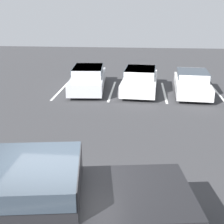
# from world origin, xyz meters

# --- Properties ---
(stall_stripe_a) EXTENTS (0.12, 4.32, 0.01)m
(stall_stripe_a) POSITION_xyz_m (-2.86, 11.41, 0.00)
(stall_stripe_a) COLOR white
(stall_stripe_a) RESTS_ON ground_plane
(stall_stripe_b) EXTENTS (0.12, 4.32, 0.01)m
(stall_stripe_b) POSITION_xyz_m (0.03, 11.41, 0.00)
(stall_stripe_b) COLOR white
(stall_stripe_b) RESTS_ON ground_plane
(stall_stripe_c) EXTENTS (0.12, 4.32, 0.01)m
(stall_stripe_c) POSITION_xyz_m (2.93, 11.41, 0.00)
(stall_stripe_c) COLOR white
(stall_stripe_c) RESTS_ON ground_plane
(stall_stripe_d) EXTENTS (0.12, 4.32, 0.01)m
(stall_stripe_d) POSITION_xyz_m (5.83, 11.41, 0.00)
(stall_stripe_d) COLOR white
(stall_stripe_d) RESTS_ON ground_plane
(pickup_truck) EXTENTS (6.04, 2.92, 1.81)m
(pickup_truck) POSITION_xyz_m (-0.21, -0.48, 0.91)
(pickup_truck) COLOR black
(pickup_truck) RESTS_ON ground_plane
(parked_sedan_a) EXTENTS (2.12, 4.88, 1.28)m
(parked_sedan_a) POSITION_xyz_m (-1.35, 11.65, 0.68)
(parked_sedan_a) COLOR #B7BABF
(parked_sedan_a) RESTS_ON ground_plane
(parked_sedan_b) EXTENTS (2.06, 4.54, 1.28)m
(parked_sedan_b) POSITION_xyz_m (1.58, 11.49, 0.68)
(parked_sedan_b) COLOR silver
(parked_sedan_b) RESTS_ON ground_plane
(parked_sedan_c) EXTENTS (2.00, 4.31, 1.22)m
(parked_sedan_c) POSITION_xyz_m (4.36, 11.22, 0.65)
(parked_sedan_c) COLOR silver
(parked_sedan_c) RESTS_ON ground_plane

